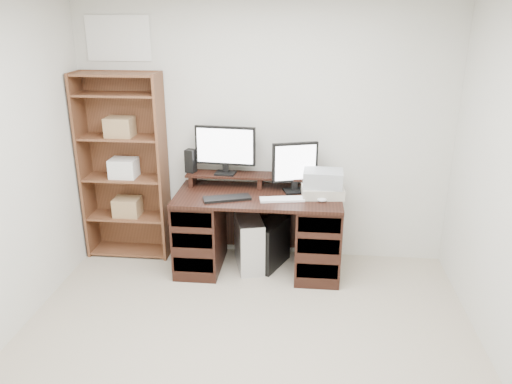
% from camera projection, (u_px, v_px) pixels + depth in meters
% --- Properties ---
extents(room, '(3.54, 4.04, 2.54)m').
position_uv_depth(room, '(232.00, 212.00, 2.81)').
color(room, '#B7AA92').
rests_on(room, ground).
extents(desk, '(1.50, 0.70, 0.75)m').
position_uv_depth(desk, '(258.00, 231.00, 4.64)').
color(desk, black).
rests_on(desk, ground).
extents(riser_shelf, '(1.40, 0.22, 0.12)m').
position_uv_depth(riser_shelf, '(261.00, 177.00, 4.68)').
color(riser_shelf, black).
rests_on(riser_shelf, desk).
extents(monitor_wide, '(0.57, 0.16, 0.45)m').
position_uv_depth(monitor_wide, '(225.00, 148.00, 4.62)').
color(monitor_wide, black).
rests_on(monitor_wide, riser_shelf).
extents(monitor_small, '(0.41, 0.21, 0.46)m').
position_uv_depth(monitor_small, '(295.00, 165.00, 4.51)').
color(monitor_small, black).
rests_on(monitor_small, desk).
extents(speaker, '(0.11, 0.11, 0.22)m').
position_uv_depth(speaker, '(191.00, 161.00, 4.71)').
color(speaker, black).
rests_on(speaker, riser_shelf).
extents(keyboard_black, '(0.44, 0.26, 0.02)m').
position_uv_depth(keyboard_black, '(227.00, 198.00, 4.39)').
color(keyboard_black, black).
rests_on(keyboard_black, desk).
extents(keyboard_white, '(0.41, 0.19, 0.02)m').
position_uv_depth(keyboard_white, '(282.00, 199.00, 4.38)').
color(keyboard_white, white).
rests_on(keyboard_white, desk).
extents(mouse, '(0.10, 0.08, 0.03)m').
position_uv_depth(mouse, '(322.00, 200.00, 4.34)').
color(mouse, silver).
rests_on(mouse, desk).
extents(printer, '(0.39, 0.31, 0.09)m').
position_uv_depth(printer, '(322.00, 191.00, 4.46)').
color(printer, '#BBB6A3').
rests_on(printer, desk).
extents(basket, '(0.35, 0.26, 0.15)m').
position_uv_depth(basket, '(323.00, 178.00, 4.42)').
color(basket, '#A3A9AE').
rests_on(basket, printer).
extents(tower_silver, '(0.35, 0.54, 0.50)m').
position_uv_depth(tower_silver, '(249.00, 242.00, 4.74)').
color(tower_silver, silver).
rests_on(tower_silver, ground).
extents(tower_black, '(0.36, 0.49, 0.45)m').
position_uv_depth(tower_black, '(271.00, 244.00, 4.76)').
color(tower_black, black).
rests_on(tower_black, ground).
extents(bookshelf, '(0.80, 0.30, 1.80)m').
position_uv_depth(bookshelf, '(125.00, 165.00, 4.79)').
color(bookshelf, brown).
rests_on(bookshelf, ground).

